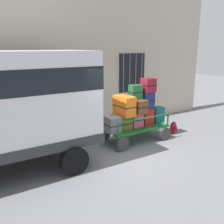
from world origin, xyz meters
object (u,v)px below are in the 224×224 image
object	(u,v)px
luggage_cart	(135,129)
suitcase_midleft_bottom	(124,122)
suitcase_left_bottom	(111,124)
suitcase_midright_middle	(148,100)
suitcase_midright_top	(148,85)
suitcase_center_top	(135,92)
suitcase_midright_bottom	(147,116)
backpack	(173,128)
suitcase_right_bottom	(158,114)
suitcase_midleft_middle	(124,106)
suitcase_center_bottom	(135,119)
suitcase_center_middle	(136,105)

from	to	relation	value
luggage_cart	suitcase_midleft_bottom	bearing A→B (deg)	-177.11
suitcase_left_bottom	suitcase_midright_middle	bearing A→B (deg)	-0.12
suitcase_midleft_bottom	suitcase_midright_top	xyz separation A→B (m)	(0.95, 0.01, 1.10)
suitcase_center_top	suitcase_left_bottom	bearing A→B (deg)	-176.18
suitcase_midright_bottom	suitcase_midright_middle	size ratio (longest dim) A/B	0.98
luggage_cart	suitcase_midright_bottom	bearing A→B (deg)	-4.22
suitcase_midleft_bottom	backpack	world-z (taller)	suitcase_midleft_bottom
suitcase_center_top	suitcase_midright_top	size ratio (longest dim) A/B	1.01
suitcase_midright_middle	backpack	xyz separation A→B (m)	(1.09, -0.15, -1.09)
suitcase_midleft_bottom	suitcase_midright_middle	distance (m)	1.12
suitcase_right_bottom	suitcase_left_bottom	bearing A→B (deg)	-179.27
suitcase_center_top	suitcase_midright_middle	bearing A→B (deg)	-7.97
suitcase_midright_middle	suitcase_midleft_bottom	bearing A→B (deg)	179.20
suitcase_midright_top	suitcase_right_bottom	distance (m)	1.15
suitcase_left_bottom	suitcase_midleft_bottom	xyz separation A→B (m)	(0.47, 0.01, -0.03)
suitcase_midleft_middle	luggage_cart	bearing A→B (deg)	4.02
luggage_cart	suitcase_midright_middle	world-z (taller)	suitcase_midright_middle
suitcase_center_bottom	suitcase_midright_middle	bearing A→B (deg)	-4.90
suitcase_left_bottom	suitcase_midleft_bottom	distance (m)	0.47
suitcase_left_bottom	suitcase_center_top	bearing A→B (deg)	3.82
luggage_cart	backpack	bearing A→B (deg)	-6.78
suitcase_left_bottom	suitcase_right_bottom	xyz separation A→B (m)	(1.89, 0.02, 0.02)
suitcase_midleft_middle	suitcase_right_bottom	bearing A→B (deg)	0.93
suitcase_center_top	suitcase_midright_bottom	world-z (taller)	suitcase_center_top
luggage_cart	suitcase_center_middle	xyz separation A→B (m)	(0.00, -0.04, 0.80)
suitcase_center_bottom	suitcase_midright_top	distance (m)	1.17
luggage_cart	suitcase_midleft_middle	bearing A→B (deg)	-175.98
suitcase_center_middle	backpack	xyz separation A→B (m)	(1.56, -0.15, -0.97)
suitcase_midleft_middle	backpack	bearing A→B (deg)	-4.29
suitcase_center_middle	suitcase_center_top	world-z (taller)	suitcase_center_top
suitcase_midleft_middle	suitcase_midright_top	distance (m)	1.10
luggage_cart	suitcase_midleft_bottom	xyz separation A→B (m)	(-0.47, -0.02, 0.32)
suitcase_center_bottom	suitcase_midright_bottom	xyz separation A→B (m)	(0.47, -0.04, 0.02)
suitcase_center_bottom	backpack	size ratio (longest dim) A/B	1.13
suitcase_midright_middle	backpack	size ratio (longest dim) A/B	1.26
luggage_cart	suitcase_center_bottom	xyz separation A→B (m)	(0.00, 0.00, 0.34)
suitcase_midleft_middle	suitcase_center_middle	size ratio (longest dim) A/B	0.97
suitcase_center_bottom	suitcase_midright_top	xyz separation A→B (m)	(0.47, -0.02, 1.07)
suitcase_center_middle	suitcase_midright_top	bearing A→B (deg)	2.17
suitcase_left_bottom	suitcase_midright_top	distance (m)	1.78
suitcase_midright_bottom	suitcase_midright_middle	xyz separation A→B (m)	(0.00, -0.00, 0.55)
suitcase_midleft_middle	suitcase_center_bottom	xyz separation A→B (m)	(0.47, 0.04, -0.50)
suitcase_center_top	suitcase_midright_top	world-z (taller)	suitcase_midright_top
suitcase_center_bottom	backpack	bearing A→B (deg)	-6.90
suitcase_midleft_middle	suitcase_midright_top	size ratio (longest dim) A/B	1.64
suitcase_left_bottom	suitcase_right_bottom	world-z (taller)	suitcase_right_bottom
suitcase_center_bottom	suitcase_center_top	bearing A→B (deg)	90.00
suitcase_midleft_bottom	suitcase_right_bottom	world-z (taller)	suitcase_right_bottom
suitcase_midleft_middle	suitcase_center_bottom	size ratio (longest dim) A/B	1.46
suitcase_midright_bottom	suitcase_midright_top	distance (m)	1.05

